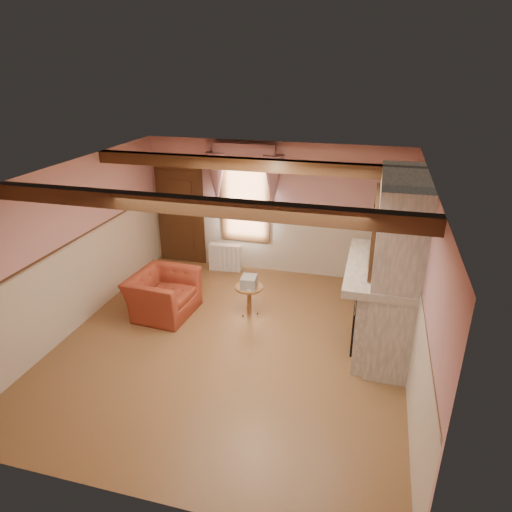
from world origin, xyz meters
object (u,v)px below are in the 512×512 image
(armchair, at_px, (163,294))
(oil_lamp, at_px, (384,246))
(radiator, at_px, (225,257))
(bowl, at_px, (383,261))
(mantel_clock, at_px, (383,246))
(side_table, at_px, (249,300))

(armchair, distance_m, oil_lamp, 3.94)
(radiator, bearing_deg, oil_lamp, -30.53)
(armchair, relative_size, bowl, 3.69)
(armchair, xyz_separation_m, mantel_clock, (3.74, 0.50, 1.14))
(mantel_clock, bearing_deg, radiator, 154.30)
(bowl, height_order, oil_lamp, oil_lamp)
(bowl, bearing_deg, side_table, 170.63)
(side_table, relative_size, oil_lamp, 1.96)
(armchair, bearing_deg, bowl, -85.66)
(oil_lamp, bearing_deg, armchair, -174.24)
(mantel_clock, bearing_deg, oil_lamp, -90.00)
(bowl, height_order, mantel_clock, mantel_clock)
(bowl, bearing_deg, radiator, 147.68)
(mantel_clock, distance_m, oil_lamp, 0.13)
(bowl, xyz_separation_m, oil_lamp, (0.00, 0.37, 0.10))
(armchair, bearing_deg, mantel_clock, -78.19)
(armchair, bearing_deg, oil_lamp, -80.06)
(bowl, bearing_deg, oil_lamp, 90.00)
(mantel_clock, height_order, oil_lamp, oil_lamp)
(bowl, bearing_deg, mantel_clock, 90.00)
(bowl, relative_size, oil_lamp, 1.14)
(radiator, bearing_deg, bowl, -35.39)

